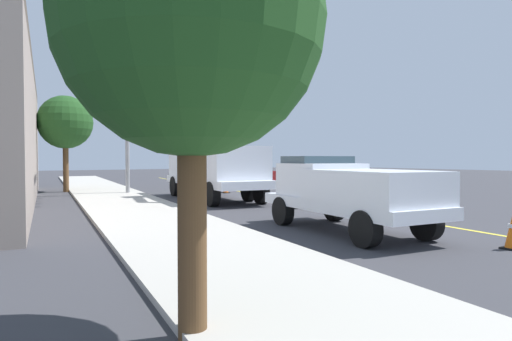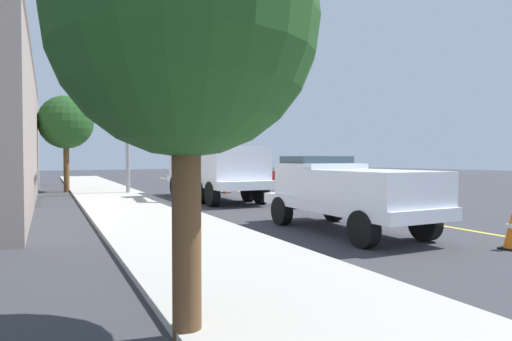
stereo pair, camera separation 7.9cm
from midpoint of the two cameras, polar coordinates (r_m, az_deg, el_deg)
name	(u,v)px [view 2 (the right image)]	position (r m, az deg, el deg)	size (l,w,h in m)	color
ground	(275,197)	(22.00, 2.70, -3.59)	(120.00, 120.00, 0.00)	#38383D
sidewalk_far_side	(125,203)	(19.55, -16.91, -4.14)	(60.00, 3.60, 0.12)	#B2ADA3
lane_centre_stripe	(275,197)	(22.00, 2.70, -3.58)	(50.00, 0.16, 0.01)	yellow
utility_bucket_truck	(213,166)	(21.00, -5.59, 0.56)	(8.43, 3.40, 7.05)	white
service_pickup_truck	(347,191)	(11.86, 12.13, -2.65)	(5.80, 2.71, 2.06)	white
passing_minivan	(250,173)	(31.16, -0.72, -0.27)	(4.98, 2.43, 1.69)	maroon
traffic_cone_leading	(511,231)	(11.02, 30.96, -6.89)	(0.40, 0.40, 0.83)	black
traffic_cone_mid_front	(295,199)	(17.21, 5.37, -3.82)	(0.40, 0.40, 0.75)	black
traffic_cone_mid_rear	(226,187)	(24.86, -3.92, -2.18)	(0.40, 0.40, 0.71)	black
traffic_signal_mast	(135,84)	(22.99, -15.72, 10.97)	(6.13, 1.02, 8.00)	gray
street_tree_left	(186,25)	(4.95, -8.83, 18.49)	(2.91, 2.91, 4.91)	brown
street_tree_right	(66,123)	(28.00, -23.83, 5.83)	(3.14, 3.14, 5.72)	brown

